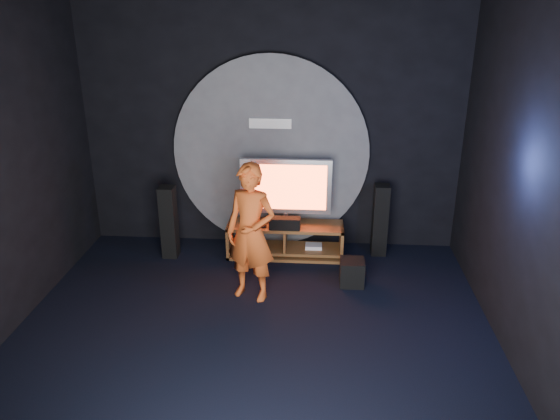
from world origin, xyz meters
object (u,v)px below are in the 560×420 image
object	(u,v)px
tv	(286,189)
subwoofer	(352,272)
media_console	(286,242)
tower_speaker_right	(380,220)
player	(251,233)
tower_speaker_left	(169,222)

from	to	relation	value
tv	subwoofer	bearing A→B (deg)	-43.07
media_console	tv	size ratio (longest dim) A/B	1.29
tower_speaker_right	player	world-z (taller)	player
tv	tower_speaker_left	distance (m)	1.60
tower_speaker_right	subwoofer	bearing A→B (deg)	-114.64
tower_speaker_left	tv	bearing A→B (deg)	6.97
player	media_console	bearing A→B (deg)	91.99
tv	player	world-z (taller)	player
tower_speaker_left	subwoofer	bearing A→B (deg)	-14.36
tv	tower_speaker_right	distance (m)	1.33
subwoofer	media_console	bearing A→B (deg)	139.23
subwoofer	tower_speaker_right	bearing A→B (deg)	65.36
tv	subwoofer	xyz separation A→B (m)	(0.85, -0.79, -0.77)
tower_speaker_right	subwoofer	xyz separation A→B (m)	(-0.40, -0.88, -0.33)
media_console	player	size ratio (longest dim) A/B	0.96
tower_speaker_right	player	xyz separation A→B (m)	(-1.57, -1.23, 0.31)
player	subwoofer	bearing A→B (deg)	35.77
tv	tower_speaker_right	xyz separation A→B (m)	(1.25, 0.08, -0.44)
tower_speaker_right	tower_speaker_left	bearing A→B (deg)	-174.50
tower_speaker_left	subwoofer	xyz separation A→B (m)	(2.38, -0.61, -0.33)
tower_speaker_right	player	bearing A→B (deg)	-141.82
subwoofer	player	size ratio (longest dim) A/B	0.20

